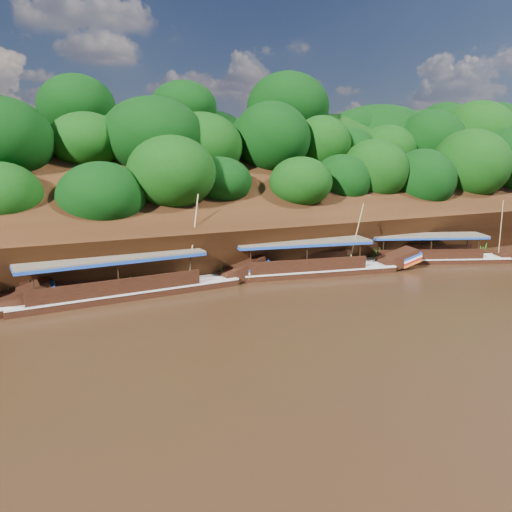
{
  "coord_description": "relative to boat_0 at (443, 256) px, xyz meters",
  "views": [
    {
      "loc": [
        -19.18,
        -22.53,
        8.87
      ],
      "look_at": [
        -4.67,
        7.0,
        2.12
      ],
      "focal_mm": 35.0,
      "sensor_mm": 36.0,
      "label": 1
    }
  ],
  "objects": [
    {
      "name": "reeds",
      "position": [
        -15.61,
        2.47,
        0.34
      ],
      "size": [
        49.52,
        2.3,
        1.89
      ],
      "color": "#2C5E17",
      "rests_on": "ground"
    },
    {
      "name": "ground",
      "position": [
        -12.84,
        -7.16,
        -0.53
      ],
      "size": [
        160.0,
        160.0,
        0.0
      ],
      "primitive_type": "plane",
      "color": "black",
      "rests_on": "ground"
    },
    {
      "name": "boat_2",
      "position": [
        -24.92,
        1.32,
        0.08
      ],
      "size": [
        17.27,
        3.55,
        6.76
      ],
      "rotation": [
        0.0,
        0.0,
        0.07
      ],
      "color": "black",
      "rests_on": "ground"
    },
    {
      "name": "boat_1",
      "position": [
        -11.5,
        0.94,
        0.07
      ],
      "size": [
        15.39,
        4.93,
        5.85
      ],
      "rotation": [
        0.0,
        0.0,
        -0.18
      ],
      "color": "black",
      "rests_on": "ground"
    },
    {
      "name": "riverbank",
      "position": [
        -12.86,
        15.57,
        1.36
      ],
      "size": [
        120.0,
        30.06,
        19.4
      ],
      "color": "black",
      "rests_on": "ground"
    },
    {
      "name": "boat_0",
      "position": [
        0.0,
        0.0,
        0.0
      ],
      "size": [
        14.07,
        7.18,
        5.67
      ],
      "rotation": [
        0.0,
        0.0,
        -0.39
      ],
      "color": "black",
      "rests_on": "ground"
    }
  ]
}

